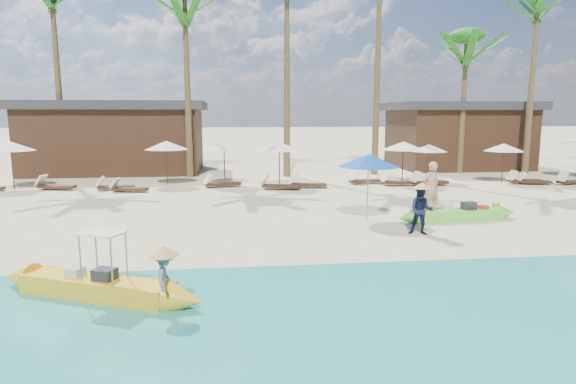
{
  "coord_description": "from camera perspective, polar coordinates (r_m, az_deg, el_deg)",
  "views": [
    {
      "loc": [
        -0.93,
        -13.33,
        3.53
      ],
      "look_at": [
        0.84,
        2.0,
        1.03
      ],
      "focal_mm": 30.0,
      "sensor_mm": 36.0,
      "label": 1
    }
  ],
  "objects": [
    {
      "name": "resort_parasol_6",
      "position": [
        23.51,
        -1.03,
        5.43
      ],
      "size": [
        2.14,
        2.14,
        2.21
      ],
      "color": "#3A2317",
      "rests_on": "ground"
    },
    {
      "name": "palm_7",
      "position": [
        32.64,
        27.39,
        17.84
      ],
      "size": [
        2.08,
        2.08,
        11.08
      ],
      "color": "brown",
      "rests_on": "ground"
    },
    {
      "name": "palm_3",
      "position": [
        28.17,
        -12.09,
        19.32
      ],
      "size": [
        2.08,
        2.08,
        10.52
      ],
      "color": "brown",
      "rests_on": "ground"
    },
    {
      "name": "lounger_9_left",
      "position": [
        27.45,
        26.99,
        1.19
      ],
      "size": [
        1.72,
        0.83,
        0.56
      ],
      "rotation": [
        0.0,
        0.0,
        -0.2
      ],
      "color": "#3A2317",
      "rests_on": "ground"
    },
    {
      "name": "lounger_10_left",
      "position": [
        28.38,
        30.45,
        1.16
      ],
      "size": [
        1.75,
        0.88,
        0.57
      ],
      "rotation": [
        0.0,
        0.0,
        0.23
      ],
      "color": "#3A2317",
      "rests_on": "ground"
    },
    {
      "name": "lounger_6_left",
      "position": [
        22.84,
        -1.14,
        0.84
      ],
      "size": [
        1.97,
        1.06,
        0.64
      ],
      "rotation": [
        0.0,
        0.0,
        -0.27
      ],
      "color": "#3A2317",
      "rests_on": "ground"
    },
    {
      "name": "vendor_green",
      "position": [
        14.73,
        15.52,
        -2.13
      ],
      "size": [
        0.86,
        0.77,
        1.45
      ],
      "primitive_type": "imported",
      "rotation": [
        0.0,
        0.0,
        -0.37
      ],
      "color": "#121A33",
      "rests_on": "ground"
    },
    {
      "name": "lounger_6_right",
      "position": [
        23.39,
        2.19,
        1.01
      ],
      "size": [
        1.88,
        0.88,
        0.61
      ],
      "rotation": [
        0.0,
        0.0,
        -0.19
      ],
      "color": "#3A2317",
      "rests_on": "ground"
    },
    {
      "name": "lounger_5_left",
      "position": [
        23.8,
        -8.02,
        1.07
      ],
      "size": [
        1.89,
        1.0,
        0.61
      ],
      "rotation": [
        0.0,
        0.0,
        0.26
      ],
      "color": "#3A2317",
      "rests_on": "ground"
    },
    {
      "name": "lounger_4_left",
      "position": [
        23.29,
        -18.48,
        0.47
      ],
      "size": [
        1.74,
        0.79,
        0.57
      ],
      "rotation": [
        0.0,
        0.0,
        -0.17
      ],
      "color": "#3A2317",
      "rests_on": "ground"
    },
    {
      "name": "lounger_9_right",
      "position": [
        27.55,
        26.03,
        1.32
      ],
      "size": [
        1.8,
        0.62,
        0.6
      ],
      "rotation": [
        0.0,
        0.0,
        0.04
      ],
      "color": "#3A2317",
      "rests_on": "ground"
    },
    {
      "name": "yellow_canoe",
      "position": [
        10.24,
        -21.71,
        -10.38
      ],
      "size": [
        4.78,
        2.44,
        1.33
      ],
      "rotation": [
        0.0,
        0.0,
        -0.43
      ],
      "color": "yellow",
      "rests_on": "ground"
    },
    {
      "name": "lounger_7_left",
      "position": [
        24.98,
        8.98,
        1.43
      ],
      "size": [
        1.86,
        0.79,
        0.61
      ],
      "rotation": [
        0.0,
        0.0,
        0.13
      ],
      "color": "#3A2317",
      "rests_on": "ground"
    },
    {
      "name": "pavilion_east",
      "position": [
        34.28,
        19.39,
        6.45
      ],
      "size": [
        8.8,
        6.6,
        4.3
      ],
      "color": "#3A2317",
      "rests_on": "ground"
    },
    {
      "name": "resort_parasol_3",
      "position": [
        26.35,
        -30.04,
        4.73
      ],
      "size": [
        2.2,
        2.2,
        2.27
      ],
      "color": "#3A2317",
      "rests_on": "ground"
    },
    {
      "name": "palm_6",
      "position": [
        31.27,
        20.35,
        15.1
      ],
      "size": [
        2.08,
        2.08,
        8.51
      ],
      "color": "brown",
      "rests_on": "ground"
    },
    {
      "name": "lounger_4_right",
      "position": [
        24.11,
        -19.99,
        0.68
      ],
      "size": [
        1.76,
        0.68,
        0.58
      ],
      "rotation": [
        0.0,
        0.0,
        0.09
      ],
      "color": "#3A2317",
      "rests_on": "ground"
    },
    {
      "name": "lounger_8_left",
      "position": [
        24.99,
        16.18,
        1.2
      ],
      "size": [
        1.97,
        0.82,
        0.65
      ],
      "rotation": [
        0.0,
        0.0,
        0.12
      ],
      "color": "#3A2317",
      "rests_on": "ground"
    },
    {
      "name": "resort_parasol_8",
      "position": [
        26.38,
        16.34,
        5.03
      ],
      "size": [
        1.92,
        1.92,
        1.98
      ],
      "color": "#3A2317",
      "rests_on": "ground"
    },
    {
      "name": "palm_4",
      "position": [
        28.15,
        -0.15,
        21.33
      ],
      "size": [
        2.08,
        2.08,
        11.7
      ],
      "color": "brown",
      "rests_on": "ground"
    },
    {
      "name": "resort_parasol_5",
      "position": [
        24.28,
        -7.59,
        5.52
      ],
      "size": [
        2.16,
        2.16,
        2.23
      ],
      "color": "#3A2317",
      "rests_on": "ground"
    },
    {
      "name": "palm_2",
      "position": [
        30.49,
        -26.13,
        18.97
      ],
      "size": [
        2.08,
        2.08,
        11.33
      ],
      "color": "brown",
      "rests_on": "ground"
    },
    {
      "name": "ground",
      "position": [
        13.83,
        -2.51,
        -5.62
      ],
      "size": [
        240.0,
        240.0,
        0.0
      ],
      "primitive_type": "plane",
      "color": "beige",
      "rests_on": "ground"
    },
    {
      "name": "lounger_7_right",
      "position": [
        24.69,
        12.94,
        1.25
      ],
      "size": [
        1.95,
        0.7,
        0.65
      ],
      "rotation": [
        0.0,
        0.0,
        -0.06
      ],
      "color": "#3A2317",
      "rests_on": "ground"
    },
    {
      "name": "wet_sand_strip",
      "position": [
        9.1,
        -0.2,
        -13.64
      ],
      "size": [
        240.0,
        4.5,
        0.01
      ],
      "primitive_type": "cube",
      "color": "tan",
      "rests_on": "ground"
    },
    {
      "name": "resort_parasol_4",
      "position": [
        24.89,
        -14.24,
        5.39
      ],
      "size": [
        2.16,
        2.16,
        2.22
      ],
      "color": "#3A2317",
      "rests_on": "ground"
    },
    {
      "name": "pavilion_west",
      "position": [
        31.66,
        -19.58,
        6.24
      ],
      "size": [
        10.8,
        6.6,
        4.3
      ],
      "color": "#3A2317",
      "rests_on": "ground"
    },
    {
      "name": "resort_parasol_7",
      "position": [
        24.88,
        13.52,
        5.35
      ],
      "size": [
        2.13,
        2.13,
        2.19
      ],
      "color": "#3A2317",
      "rests_on": "ground"
    },
    {
      "name": "blue_umbrella",
      "position": [
        16.27,
        9.5,
        3.7
      ],
      "size": [
        2.07,
        2.07,
        2.22
      ],
      "color": "#99999E",
      "rests_on": "ground"
    },
    {
      "name": "resort_parasol_9",
      "position": [
        27.25,
        24.21,
        4.84
      ],
      "size": [
        1.99,
        1.99,
        2.05
      ],
      "color": "#3A2317",
      "rests_on": "ground"
    },
    {
      "name": "tourist",
      "position": [
        18.08,
        16.6,
        0.53
      ],
      "size": [
        0.77,
        0.6,
        1.86
      ],
      "primitive_type": "imported",
      "rotation": [
        0.0,
        0.0,
        3.4
      ],
      "color": "tan",
      "rests_on": "ground"
    },
    {
      "name": "lounger_3_right",
      "position": [
        25.3,
        -25.99,
        0.71
      ],
      "size": [
        1.9,
        0.98,
        0.62
      ],
      "rotation": [
        0.0,
        0.0,
        -0.24
      ],
      "color": "#3A2317",
      "rests_on": "ground"
    },
    {
      "name": "green_canoe",
      "position": [
        17.17,
        19.52,
        -2.51
      ],
      "size": [
        4.83,
        0.95,
        0.61
      ],
      "rotation": [
        0.0,
        0.0,
        0.11
      ],
      "color": "#67DD43",
      "rests_on": "ground"
    },
    {
      "name": "vendor_yellow",
      "position": [
        9.05,
        -14.39,
        -9.73
      ],
      "size": [
        0.35,
        0.6,
        0.92
      ],
      "primitive_type": "imported",
      "rotation": [
        0.0,
        0.0,
        1.58
      ],
      "color": "gray",
      "rests_on": "ground"
    }
  ]
}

